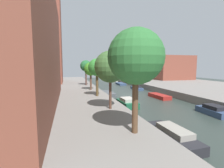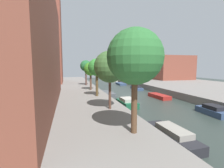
% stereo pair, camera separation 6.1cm
% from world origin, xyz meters
% --- Properties ---
extents(ground_plane, '(84.00, 84.00, 0.00)m').
position_xyz_m(ground_plane, '(0.00, 0.00, 0.00)').
color(ground_plane, '#2D3833').
extents(quay_left, '(20.00, 64.00, 1.00)m').
position_xyz_m(quay_left, '(-15.00, 0.00, 0.50)').
color(quay_left, gray).
rests_on(quay_left, ground_plane).
extents(quay_right, '(20.00, 64.00, 1.00)m').
position_xyz_m(quay_right, '(15.00, 0.00, 0.50)').
color(quay_right, gray).
rests_on(quay_right, ground_plane).
extents(apartment_tower_far, '(10.00, 8.25, 18.65)m').
position_xyz_m(apartment_tower_far, '(-16.00, 14.05, 10.33)').
color(apartment_tower_far, brown).
rests_on(apartment_tower_far, quay_left).
extents(low_block_right, '(10.00, 13.60, 6.44)m').
position_xyz_m(low_block_right, '(18.00, 18.57, 4.22)').
color(low_block_right, brown).
rests_on(low_block_right, quay_right).
extents(street_tree_0, '(2.97, 2.97, 5.62)m').
position_xyz_m(street_tree_0, '(-6.53, -15.75, 5.10)').
color(street_tree_0, brown).
rests_on(street_tree_0, quay_left).
extents(street_tree_1, '(2.67, 2.67, 4.92)m').
position_xyz_m(street_tree_1, '(-6.53, -10.55, 4.57)').
color(street_tree_1, brown).
rests_on(street_tree_1, quay_left).
extents(street_tree_2, '(2.12, 2.12, 4.56)m').
position_xyz_m(street_tree_2, '(-6.53, -4.31, 4.44)').
color(street_tree_2, brown).
rests_on(street_tree_2, quay_left).
extents(street_tree_3, '(2.04, 2.04, 4.23)m').
position_xyz_m(street_tree_3, '(-6.53, 1.09, 4.16)').
color(street_tree_3, brown).
rests_on(street_tree_3, quay_left).
extents(street_tree_4, '(2.14, 2.14, 4.76)m').
position_xyz_m(street_tree_4, '(-6.53, 7.51, 4.63)').
color(street_tree_4, brown).
rests_on(street_tree_4, quay_left).
extents(parked_car, '(1.77, 4.76, 1.45)m').
position_xyz_m(parked_car, '(8.27, 14.76, 1.60)').
color(parked_car, '#B7B7BC').
rests_on(parked_car, quay_right).
extents(moored_boat_left_1, '(1.37, 4.37, 0.90)m').
position_xyz_m(moored_boat_left_1, '(-3.80, -15.37, 0.38)').
color(moored_boat_left_1, '#232328').
rests_on(moored_boat_left_1, ground_plane).
extents(moored_boat_left_2, '(1.69, 3.38, 1.02)m').
position_xyz_m(moored_boat_left_2, '(-3.42, -6.47, 0.43)').
color(moored_boat_left_2, '#195638').
rests_on(moored_boat_left_2, ground_plane).
extents(moored_boat_left_3, '(1.47, 4.17, 0.56)m').
position_xyz_m(moored_boat_left_3, '(-3.72, 1.02, 0.28)').
color(moored_boat_left_3, '#4C5156').
rests_on(moored_boat_left_3, ground_plane).
extents(moored_boat_right_1, '(1.57, 3.28, 0.94)m').
position_xyz_m(moored_boat_right_1, '(3.41, -11.66, 0.39)').
color(moored_boat_right_1, '#33476B').
rests_on(moored_boat_right_1, ground_plane).
extents(moored_boat_right_2, '(1.63, 3.96, 0.53)m').
position_xyz_m(moored_boat_right_2, '(2.89, -3.00, 0.27)').
color(moored_boat_right_2, maroon).
rests_on(moored_boat_right_2, ground_plane).
extents(moored_boat_right_3, '(1.36, 3.87, 0.70)m').
position_xyz_m(moored_boat_right_3, '(3.31, 5.91, 0.30)').
color(moored_boat_right_3, '#33476B').
rests_on(moored_boat_right_3, ground_plane).
extents(moored_boat_right_4, '(1.67, 4.43, 0.45)m').
position_xyz_m(moored_boat_right_4, '(2.90, 14.81, 0.23)').
color(moored_boat_right_4, '#33476B').
rests_on(moored_boat_right_4, ground_plane).
extents(moored_boat_right_5, '(1.72, 3.29, 0.83)m').
position_xyz_m(moored_boat_right_5, '(3.59, 23.47, 0.35)').
color(moored_boat_right_5, beige).
rests_on(moored_boat_right_5, ground_plane).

